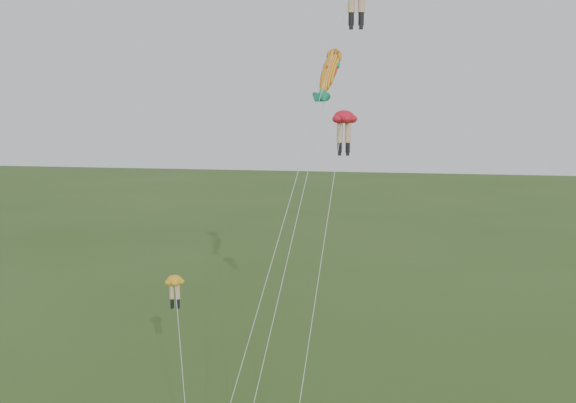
# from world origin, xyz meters

# --- Properties ---
(legs_kite_red_mid) EXTENTS (2.05, 9.91, 15.77)m
(legs_kite_red_mid) POSITION_xyz_m (3.12, 7.75, 14.97)
(legs_kite_red_mid) COLOR red
(legs_kite_red_mid) RESTS_ON ground
(legs_kite_yellow) EXTENTS (3.64, 6.75, 7.70)m
(legs_kite_yellow) POSITION_xyz_m (-4.53, 3.43, 7.02)
(legs_kite_yellow) COLOR gold
(legs_kite_yellow) RESTS_ON ground
(fish_kite) EXTENTS (3.14, 12.97, 19.47)m
(fish_kite) POSITION_xyz_m (2.07, 9.89, 17.81)
(fish_kite) COLOR yellow
(fish_kite) RESTS_ON ground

